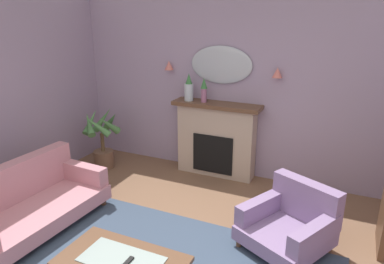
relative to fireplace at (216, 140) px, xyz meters
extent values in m
cube|color=#9E8CA8|center=(0.43, 0.22, 0.88)|extent=(6.62, 0.10, 2.91)
cube|color=tan|center=(0.00, 0.01, -0.02)|extent=(1.20, 0.28, 1.10)
cube|color=black|center=(0.00, -0.09, -0.19)|extent=(0.64, 0.12, 0.60)
cube|color=brown|center=(0.00, -0.01, 0.56)|extent=(1.36, 0.36, 0.06)
cylinder|color=silver|center=(-0.45, -0.03, 0.72)|extent=(0.14, 0.14, 0.26)
cone|color=#38753D|center=(-0.45, -0.03, 0.93)|extent=(0.10, 0.10, 0.16)
cylinder|color=#9E6084|center=(-0.20, -0.03, 0.69)|extent=(0.08, 0.08, 0.21)
cone|color=#38753D|center=(-0.20, -0.03, 0.88)|extent=(0.10, 0.10, 0.16)
ellipsoid|color=#B2BCC6|center=(0.00, 0.14, 1.14)|extent=(0.96, 0.06, 0.56)
cone|color=#D17066|center=(-0.85, 0.09, 1.09)|extent=(0.14, 0.14, 0.14)
cone|color=#D17066|center=(0.85, 0.09, 1.09)|extent=(0.14, 0.14, 0.14)
cube|color=brown|center=(0.22, -2.83, -0.15)|extent=(1.10, 0.60, 0.04)
cube|color=#8C9E99|center=(0.22, -2.83, -0.13)|extent=(0.72, 0.36, 0.01)
cylinder|color=brown|center=(-0.27, -2.59, -0.37)|extent=(0.06, 0.06, 0.40)
cube|color=black|center=(0.30, -2.86, -0.12)|extent=(0.04, 0.16, 0.02)
cube|color=#B77A84|center=(-1.38, -2.30, -0.38)|extent=(0.92, 1.74, 0.18)
cube|color=#B77A84|center=(-1.73, -2.29, -0.05)|extent=(0.26, 1.71, 0.48)
cube|color=#B77A84|center=(-1.34, -1.52, -0.17)|extent=(0.76, 0.20, 0.24)
cylinder|color=brown|center=(-1.00, -1.55, -0.52)|extent=(0.07, 0.07, 0.10)
cylinder|color=brown|center=(-1.68, -1.52, -0.52)|extent=(0.07, 0.07, 0.10)
cube|color=gray|center=(1.37, -1.50, -0.39)|extent=(1.07, 1.07, 0.16)
cube|color=gray|center=(1.52, -1.20, -0.09)|extent=(0.79, 0.50, 0.45)
cube|color=gray|center=(1.07, -1.35, -0.20)|extent=(0.45, 0.71, 0.22)
cube|color=gray|center=(1.68, -1.65, -0.20)|extent=(0.45, 0.71, 0.22)
cylinder|color=brown|center=(0.92, -1.65, -0.52)|extent=(0.06, 0.06, 0.10)
cylinder|color=brown|center=(1.22, -1.05, -0.52)|extent=(0.06, 0.06, 0.10)
cylinder|color=brown|center=(1.83, -1.35, -0.52)|extent=(0.06, 0.06, 0.10)
cylinder|color=brown|center=(-1.78, -0.53, -0.43)|extent=(0.32, 0.32, 0.28)
cylinder|color=brown|center=(-1.78, -0.53, -0.13)|extent=(0.06, 0.06, 0.30)
cone|color=#4C8447|center=(-1.60, -0.56, 0.20)|extent=(0.20, 0.44, 0.39)
cone|color=#4C8447|center=(-1.70, -0.36, 0.20)|extent=(0.43, 0.29, 0.40)
cone|color=#4C8447|center=(-1.87, -0.37, 0.20)|extent=(0.38, 0.29, 0.44)
cone|color=#4C8447|center=(-1.96, -0.55, 0.20)|extent=(0.18, 0.43, 0.40)
cone|color=#4C8447|center=(-1.90, -0.67, 0.20)|extent=(0.42, 0.39, 0.36)
cone|color=#4C8447|center=(-1.71, -0.70, 0.20)|extent=(0.45, 0.27, 0.38)
camera|label=1|loc=(1.83, -4.89, 1.88)|focal=33.34mm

